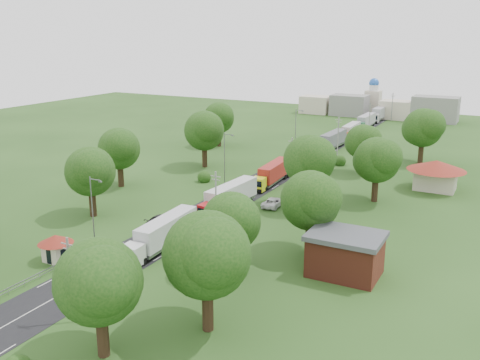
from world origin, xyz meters
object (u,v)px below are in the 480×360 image
Objects in this scene: car_lane_mid at (154,232)px; pedestrian_near at (81,264)px; car_lane_front at (120,251)px; info_sign at (316,154)px; truck_0 at (163,234)px; guard_booth at (56,245)px; boom_barrier at (92,263)px.

pedestrian_near reaches higher than car_lane_mid.
car_lane_front is at bearing 50.83° from pedestrian_near.
info_sign is 0.28× the size of truck_0.
guard_booth is 1.07× the size of info_sign.
boom_barrier is 2.10× the size of guard_booth.
truck_0 is 2.87× the size of car_lane_mid.
pedestrian_near is (-7.65, -60.71, -2.16)m from info_sign.
boom_barrier is 2.25× the size of info_sign.
truck_0 reaches higher than car_lane_front.
pedestrian_near is (-4.81, -10.06, -1.31)m from truck_0.
info_sign is at bearing 78.32° from guard_booth.
pedestrian_near is at bearing 76.23° from car_lane_front.
truck_0 is at bearing 68.27° from boom_barrier.
guard_booth reaches higher than pedestrian_near.
truck_0 is 3.20× the size of car_lane_front.
car_lane_mid reaches higher than car_lane_front.
info_sign reaches higher than car_lane_mid.
car_lane_mid is (6.20, 11.95, -1.33)m from guard_booth.
guard_booth is 2.62× the size of pedestrian_near.
car_lane_mid is (-6.20, -48.05, -2.16)m from info_sign.
pedestrian_near is at bearing 79.81° from car_lane_mid.
pedestrian_near is at bearing -146.82° from boom_barrier.
truck_0 is at bearing -124.44° from car_lane_front.
boom_barrier is 11.95m from car_lane_mid.
car_lane_mid is 12.74m from pedestrian_near.
boom_barrier is at bearing 0.01° from guard_booth.
car_lane_mid is at bearing -88.70° from car_lane_front.
info_sign is 48.50m from car_lane_mid.
boom_barrier is at bearing 9.07° from pedestrian_near.
guard_booth is at bearing 58.91° from car_lane_mid.
car_lane_front is 5.57m from pedestrian_near.
truck_0 reaches higher than boom_barrier.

